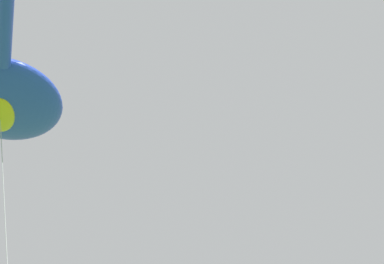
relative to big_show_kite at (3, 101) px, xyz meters
The scene contains 1 object.
big_show_kite is the anchor object (origin of this frame).
Camera 1 is at (-9.25, 3.09, 1.77)m, focal length 44.88 mm.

